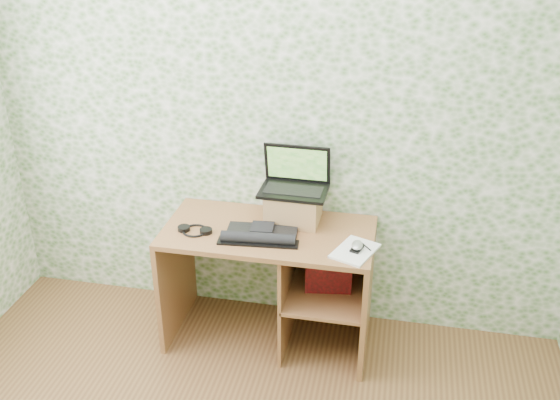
% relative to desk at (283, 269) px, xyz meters
% --- Properties ---
extents(wall_back, '(3.50, 0.00, 3.50)m').
position_rel_desk_xyz_m(wall_back, '(-0.08, 0.28, 0.82)').
color(wall_back, silver).
rests_on(wall_back, ground).
extents(desk, '(1.20, 0.60, 0.75)m').
position_rel_desk_xyz_m(desk, '(0.00, 0.00, 0.00)').
color(desk, brown).
rests_on(desk, floor).
extents(riser, '(0.31, 0.26, 0.18)m').
position_rel_desk_xyz_m(riser, '(0.04, 0.12, 0.36)').
color(riser, '#A07847').
rests_on(riser, desk).
extents(laptop, '(0.39, 0.28, 0.26)m').
position_rel_desk_xyz_m(laptop, '(0.04, 0.16, 0.51)').
color(laptop, black).
rests_on(laptop, riser).
extents(keyboard, '(0.45, 0.26, 0.06)m').
position_rel_desk_xyz_m(keyboard, '(-0.10, -0.12, 0.29)').
color(keyboard, black).
rests_on(keyboard, desk).
extents(headphones, '(0.20, 0.15, 0.02)m').
position_rel_desk_xyz_m(headphones, '(-0.48, -0.13, 0.28)').
color(headphones, black).
rests_on(headphones, desk).
extents(notepad, '(0.27, 0.32, 0.01)m').
position_rel_desk_xyz_m(notepad, '(0.43, -0.17, 0.28)').
color(notepad, silver).
rests_on(notepad, desk).
extents(mouse, '(0.09, 0.11, 0.03)m').
position_rel_desk_xyz_m(mouse, '(0.44, -0.16, 0.30)').
color(mouse, '#B7B7BA').
rests_on(mouse, notepad).
extents(pen, '(0.07, 0.09, 0.01)m').
position_rel_desk_xyz_m(pen, '(0.48, -0.12, 0.28)').
color(pen, black).
rests_on(pen, notepad).
extents(red_box, '(0.28, 0.12, 0.32)m').
position_rel_desk_xyz_m(red_box, '(0.28, -0.03, 0.07)').
color(red_box, '#9D0E13').
rests_on(red_box, desk).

